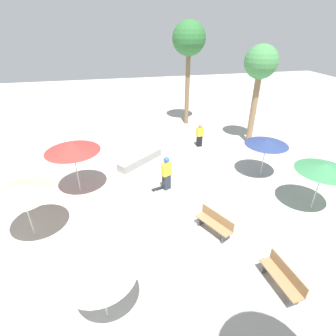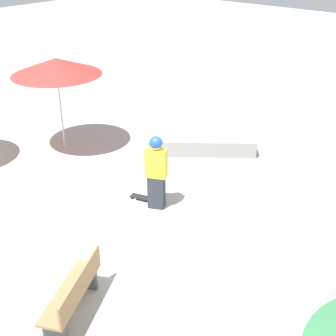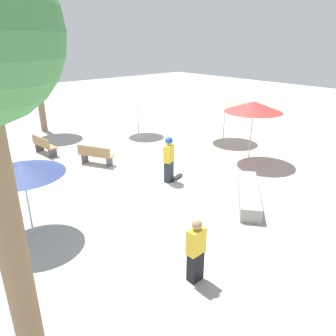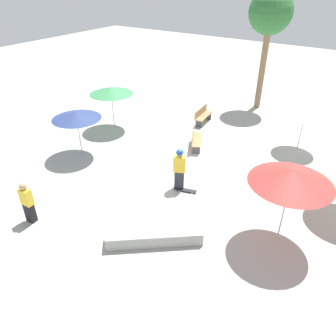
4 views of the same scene
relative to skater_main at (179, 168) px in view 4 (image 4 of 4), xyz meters
name	(u,v)px [view 4 (image 4 of 4)]	position (x,y,z in m)	size (l,w,h in m)	color
ground_plane	(177,175)	(-0.77, -0.59, -0.95)	(60.00, 60.00, 0.00)	#B2AFA8
skater_main	(179,168)	(0.00, 0.00, 0.00)	(0.44, 0.53, 1.75)	#282D38
skateboard	(186,190)	(0.03, 0.36, -0.89)	(0.42, 0.82, 0.07)	black
concrete_ledge	(154,237)	(2.98, 0.94, -0.72)	(2.40, 2.77, 0.45)	gray
bench_near	(203,116)	(-6.18, -2.31, -0.52)	(1.63, 0.59, 0.85)	#47474C
bench_far	(196,139)	(-3.38, -1.19, -0.52)	(1.63, 1.11, 0.85)	#47474C
shade_umbrella_white	(306,110)	(-5.97, 3.01, 1.03)	(1.93, 1.93, 2.13)	#B7B7BC
shade_umbrella_red	(292,177)	(0.68, 4.17, 1.47)	(2.45, 2.45, 2.64)	#B7B7BC
shade_umbrella_navy	(76,115)	(0.19, -5.25, 1.01)	(2.18, 2.18, 2.11)	#B7B7BC
shade_umbrella_green	(111,91)	(-2.91, -5.99, 1.13)	(2.26, 2.26, 2.24)	#B7B7BC
palm_tree_center_right	(270,15)	(-10.28, -0.66, 4.35)	(2.40, 2.40, 6.64)	#896B4C
bystander_watching	(27,203)	(4.49, -3.20, -0.17)	(0.26, 0.44, 1.56)	black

